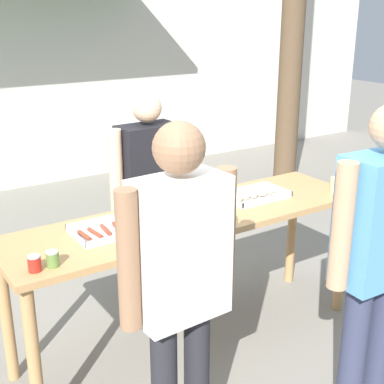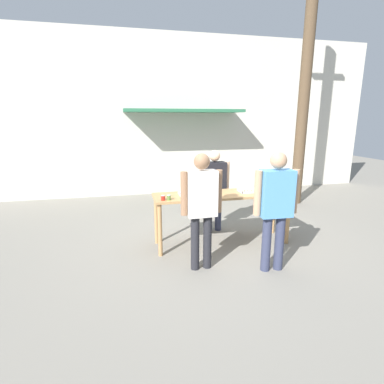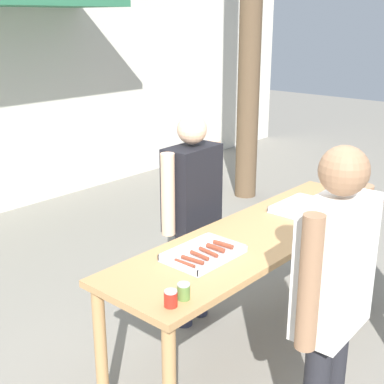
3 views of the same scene
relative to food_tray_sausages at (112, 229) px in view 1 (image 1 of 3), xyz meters
The scene contains 10 objects.
ground_plane 1.09m from the food_tray_sausages, ahead, with size 24.00×24.00×0.00m, color gray.
serving_table 0.56m from the food_tray_sausages, ahead, with size 2.41×0.66×0.93m.
food_tray_sausages is the anchor object (origin of this frame).
food_tray_buns 1.07m from the food_tray_sausages, ahead, with size 0.43×0.28×0.06m.
condiment_jar_mustard 0.59m from the food_tray_sausages, 155.44° to the right, with size 0.07×0.07×0.08m.
condiment_jar_ketchup 0.50m from the food_tray_sausages, 151.13° to the right, with size 0.07×0.07×0.08m.
beer_cup 1.63m from the food_tray_sausages, ahead, with size 0.08×0.08×0.12m.
person_server_behind_table 0.84m from the food_tray_sausages, 46.45° to the left, with size 0.62×0.26×1.61m.
person_customer_holding_hotdog 0.85m from the food_tray_sausages, 93.77° to the right, with size 0.61×0.25×1.73m.
person_customer_with_cup 1.48m from the food_tray_sausages, 49.43° to the right, with size 0.66×0.27×1.75m.
Camera 1 is at (-1.72, -2.64, 2.17)m, focal length 50.00 mm.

